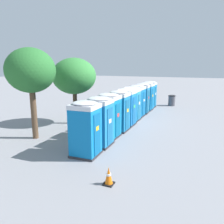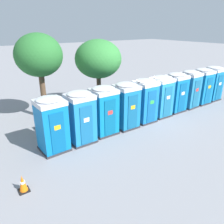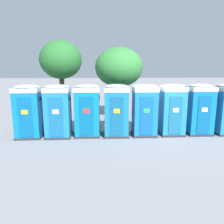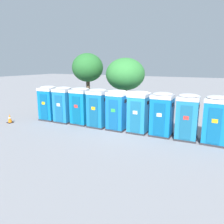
# 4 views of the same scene
# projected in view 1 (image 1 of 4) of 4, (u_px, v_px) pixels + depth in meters

# --- Properties ---
(ground_plane) EXTENTS (120.00, 120.00, 0.00)m
(ground_plane) POSITION_uv_depth(u_px,v_px,m) (126.00, 122.00, 15.90)
(ground_plane) COLOR gray
(portapotty_0) EXTENTS (1.25, 1.24, 2.54)m
(portapotty_0) POSITION_uv_depth(u_px,v_px,m) (85.00, 128.00, 9.83)
(portapotty_0) COLOR #2D2D33
(portapotty_0) RESTS_ON ground
(portapotty_1) EXTENTS (1.22, 1.21, 2.54)m
(portapotty_1) POSITION_uv_depth(u_px,v_px,m) (99.00, 121.00, 11.09)
(portapotty_1) COLOR #2D2D33
(portapotty_1) RESTS_ON ground
(portapotty_2) EXTENTS (1.24, 1.21, 2.54)m
(portapotty_2) POSITION_uv_depth(u_px,v_px,m) (109.00, 115.00, 12.40)
(portapotty_2) COLOR #2D2D33
(portapotty_2) RESTS_ON ground
(portapotty_3) EXTENTS (1.21, 1.21, 2.54)m
(portapotty_3) POSITION_uv_depth(u_px,v_px,m) (119.00, 111.00, 13.63)
(portapotty_3) COLOR #2D2D33
(portapotty_3) RESTS_ON ground
(portapotty_4) EXTENTS (1.18, 1.22, 2.54)m
(portapotty_4) POSITION_uv_depth(u_px,v_px,m) (126.00, 107.00, 14.89)
(portapotty_4) COLOR #2D2D33
(portapotty_4) RESTS_ON ground
(portapotty_5) EXTENTS (1.18, 1.22, 2.54)m
(portapotty_5) POSITION_uv_depth(u_px,v_px,m) (132.00, 103.00, 16.17)
(portapotty_5) COLOR #2D2D33
(portapotty_5) RESTS_ON ground
(portapotty_6) EXTENTS (1.23, 1.21, 2.54)m
(portapotty_6) POSITION_uv_depth(u_px,v_px,m) (137.00, 101.00, 17.45)
(portapotty_6) COLOR #2D2D33
(portapotty_6) RESTS_ON ground
(portapotty_7) EXTENTS (1.20, 1.23, 2.54)m
(portapotty_7) POSITION_uv_depth(u_px,v_px,m) (142.00, 98.00, 18.69)
(portapotty_7) COLOR #2D2D33
(portapotty_7) RESTS_ON ground
(portapotty_8) EXTENTS (1.23, 1.23, 2.54)m
(portapotty_8) POSITION_uv_depth(u_px,v_px,m) (146.00, 96.00, 19.94)
(portapotty_8) COLOR #2D2D33
(portapotty_8) RESTS_ON ground
(portapotty_9) EXTENTS (1.18, 1.22, 2.54)m
(portapotty_9) POSITION_uv_depth(u_px,v_px,m) (150.00, 94.00, 21.22)
(portapotty_9) COLOR #2D2D33
(portapotty_9) RESTS_ON ground
(street_tree_0) EXTENTS (2.64, 2.64, 4.99)m
(street_tree_0) POSITION_uv_depth(u_px,v_px,m) (31.00, 71.00, 11.66)
(street_tree_0) COLOR brown
(street_tree_0) RESTS_ON ground
(street_tree_1) EXTENTS (2.99, 2.99, 4.56)m
(street_tree_1) POSITION_uv_depth(u_px,v_px,m) (74.00, 76.00, 14.89)
(street_tree_1) COLOR #4C3826
(street_tree_1) RESTS_ON ground
(trash_can) EXTENTS (0.71, 0.71, 1.05)m
(trash_can) POSITION_uv_depth(u_px,v_px,m) (172.00, 100.00, 22.13)
(trash_can) COLOR #4C4C54
(trash_can) RESTS_ON ground
(traffic_cone) EXTENTS (0.36, 0.36, 0.64)m
(traffic_cone) POSITION_uv_depth(u_px,v_px,m) (109.00, 176.00, 7.58)
(traffic_cone) COLOR black
(traffic_cone) RESTS_ON ground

